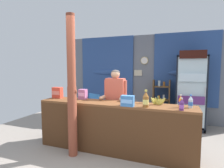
{
  "coord_description": "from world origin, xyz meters",
  "views": [
    {
      "loc": [
        0.97,
        -2.6,
        1.62
      ],
      "look_at": [
        -0.29,
        0.82,
        1.28
      ],
      "focal_mm": 28.31,
      "sensor_mm": 36.0,
      "label": 1
    }
  ],
  "objects_px": {
    "soda_bottle_water": "(191,102)",
    "banana_bunch": "(158,101)",
    "drink_fridge": "(191,87)",
    "plastic_lawn_chair": "(91,107)",
    "snack_box_crackers": "(57,93)",
    "soda_bottle_lime_soda": "(146,98)",
    "soda_bottle_grape_soda": "(182,105)",
    "snack_box_wafer": "(83,94)",
    "shopkeeper": "(115,97)",
    "soda_bottle_iced_tea": "(146,100)",
    "snack_box_biscuit": "(128,101)",
    "bottle_shelf_rack": "(161,101)",
    "soda_bottle_orange_soda": "(181,102)",
    "stall_counter": "(111,123)",
    "timber_post": "(72,90)"
  },
  "relations": [
    {
      "from": "soda_bottle_iced_tea",
      "to": "bottle_shelf_rack",
      "type": "bearing_deg",
      "value": 87.96
    },
    {
      "from": "soda_bottle_iced_tea",
      "to": "soda_bottle_grape_soda",
      "type": "relative_size",
      "value": 1.48
    },
    {
      "from": "timber_post",
      "to": "soda_bottle_water",
      "type": "bearing_deg",
      "value": 13.07
    },
    {
      "from": "drink_fridge",
      "to": "soda_bottle_water",
      "type": "bearing_deg",
      "value": -93.72
    },
    {
      "from": "snack_box_wafer",
      "to": "soda_bottle_water",
      "type": "bearing_deg",
      "value": -2.81
    },
    {
      "from": "banana_bunch",
      "to": "soda_bottle_grape_soda",
      "type": "bearing_deg",
      "value": -38.04
    },
    {
      "from": "shopkeeper",
      "to": "soda_bottle_iced_tea",
      "type": "distance_m",
      "value": 0.97
    },
    {
      "from": "soda_bottle_orange_soda",
      "to": "snack_box_wafer",
      "type": "bearing_deg",
      "value": 176.17
    },
    {
      "from": "snack_box_wafer",
      "to": "banana_bunch",
      "type": "distance_m",
      "value": 1.56
    },
    {
      "from": "soda_bottle_water",
      "to": "banana_bunch",
      "type": "distance_m",
      "value": 0.54
    },
    {
      "from": "snack_box_biscuit",
      "to": "soda_bottle_water",
      "type": "bearing_deg",
      "value": 13.47
    },
    {
      "from": "timber_post",
      "to": "snack_box_crackers",
      "type": "bearing_deg",
      "value": 144.54
    },
    {
      "from": "stall_counter",
      "to": "soda_bottle_orange_soda",
      "type": "xyz_separation_m",
      "value": [
        1.19,
        0.13,
        0.47
      ]
    },
    {
      "from": "bottle_shelf_rack",
      "to": "soda_bottle_water",
      "type": "bearing_deg",
      "value": -72.71
    },
    {
      "from": "plastic_lawn_chair",
      "to": "soda_bottle_iced_tea",
      "type": "bearing_deg",
      "value": -39.7
    },
    {
      "from": "soda_bottle_orange_soda",
      "to": "plastic_lawn_chair",
      "type": "bearing_deg",
      "value": 150.96
    },
    {
      "from": "snack_box_biscuit",
      "to": "plastic_lawn_chair",
      "type": "bearing_deg",
      "value": 134.32
    },
    {
      "from": "soda_bottle_grape_soda",
      "to": "soda_bottle_orange_soda",
      "type": "height_order",
      "value": "soda_bottle_orange_soda"
    },
    {
      "from": "soda_bottle_water",
      "to": "snack_box_biscuit",
      "type": "distance_m",
      "value": 1.04
    },
    {
      "from": "snack_box_crackers",
      "to": "banana_bunch",
      "type": "bearing_deg",
      "value": 0.81
    },
    {
      "from": "plastic_lawn_chair",
      "to": "snack_box_biscuit",
      "type": "relative_size",
      "value": 3.88
    },
    {
      "from": "drink_fridge",
      "to": "soda_bottle_water",
      "type": "xyz_separation_m",
      "value": [
        -0.12,
        -1.82,
        -0.07
      ]
    },
    {
      "from": "soda_bottle_iced_tea",
      "to": "snack_box_biscuit",
      "type": "relative_size",
      "value": 1.33
    },
    {
      "from": "plastic_lawn_chair",
      "to": "snack_box_crackers",
      "type": "distance_m",
      "value": 1.38
    },
    {
      "from": "shopkeeper",
      "to": "soda_bottle_water",
      "type": "distance_m",
      "value": 1.51
    },
    {
      "from": "shopkeeper",
      "to": "snack_box_crackers",
      "type": "height_order",
      "value": "shopkeeper"
    },
    {
      "from": "soda_bottle_water",
      "to": "soda_bottle_grape_soda",
      "type": "height_order",
      "value": "soda_bottle_water"
    },
    {
      "from": "soda_bottle_grape_soda",
      "to": "soda_bottle_water",
      "type": "bearing_deg",
      "value": 59.38
    },
    {
      "from": "drink_fridge",
      "to": "snack_box_wafer",
      "type": "xyz_separation_m",
      "value": [
        -2.21,
        -1.72,
        -0.06
      ]
    },
    {
      "from": "soda_bottle_grape_soda",
      "to": "soda_bottle_orange_soda",
      "type": "bearing_deg",
      "value": 92.75
    },
    {
      "from": "shopkeeper",
      "to": "soda_bottle_lime_soda",
      "type": "xyz_separation_m",
      "value": [
        0.7,
        -0.24,
        0.06
      ]
    },
    {
      "from": "soda_bottle_water",
      "to": "snack_box_crackers",
      "type": "bearing_deg",
      "value": 179.39
    },
    {
      "from": "snack_box_biscuit",
      "to": "snack_box_crackers",
      "type": "relative_size",
      "value": 0.94
    },
    {
      "from": "soda_bottle_lime_soda",
      "to": "snack_box_biscuit",
      "type": "distance_m",
      "value": 0.47
    },
    {
      "from": "soda_bottle_lime_soda",
      "to": "snack_box_crackers",
      "type": "bearing_deg",
      "value": -176.36
    },
    {
      "from": "snack_box_crackers",
      "to": "soda_bottle_lime_soda",
      "type": "bearing_deg",
      "value": 3.64
    },
    {
      "from": "bottle_shelf_rack",
      "to": "snack_box_wafer",
      "type": "relative_size",
      "value": 6.06
    },
    {
      "from": "soda_bottle_iced_tea",
      "to": "snack_box_biscuit",
      "type": "height_order",
      "value": "soda_bottle_iced_tea"
    },
    {
      "from": "shopkeeper",
      "to": "banana_bunch",
      "type": "distance_m",
      "value": 0.99
    },
    {
      "from": "plastic_lawn_chair",
      "to": "soda_bottle_water",
      "type": "xyz_separation_m",
      "value": [
        2.49,
        -1.27,
        0.55
      ]
    },
    {
      "from": "snack_box_crackers",
      "to": "soda_bottle_orange_soda",
      "type": "bearing_deg",
      "value": -1.27
    },
    {
      "from": "soda_bottle_iced_tea",
      "to": "soda_bottle_water",
      "type": "bearing_deg",
      "value": 16.61
    },
    {
      "from": "snack_box_crackers",
      "to": "soda_bottle_iced_tea",
      "type": "bearing_deg",
      "value": -6.94
    },
    {
      "from": "bottle_shelf_rack",
      "to": "plastic_lawn_chair",
      "type": "xyz_separation_m",
      "value": [
        -1.87,
        -0.75,
        -0.17
      ]
    },
    {
      "from": "plastic_lawn_chair",
      "to": "soda_bottle_orange_soda",
      "type": "height_order",
      "value": "soda_bottle_orange_soda"
    },
    {
      "from": "soda_bottle_iced_tea",
      "to": "snack_box_wafer",
      "type": "relative_size",
      "value": 1.42
    },
    {
      "from": "soda_bottle_grape_soda",
      "to": "snack_box_wafer",
      "type": "bearing_deg",
      "value": 169.89
    },
    {
      "from": "soda_bottle_lime_soda",
      "to": "snack_box_crackers",
      "type": "distance_m",
      "value": 1.92
    },
    {
      "from": "timber_post",
      "to": "soda_bottle_grape_soda",
      "type": "xyz_separation_m",
      "value": [
        1.85,
        0.22,
        -0.19
      ]
    },
    {
      "from": "drink_fridge",
      "to": "bottle_shelf_rack",
      "type": "distance_m",
      "value": 0.89
    }
  ]
}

